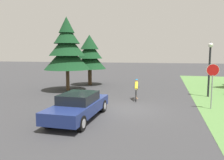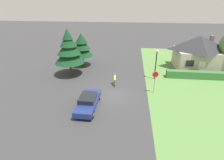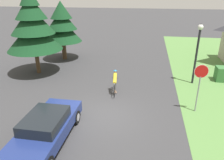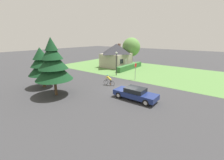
{
  "view_description": "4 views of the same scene",
  "coord_description": "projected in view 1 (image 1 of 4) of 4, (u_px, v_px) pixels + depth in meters",
  "views": [
    {
      "loc": [
        2.3,
        -12.49,
        3.26
      ],
      "look_at": [
        -0.94,
        0.19,
        1.71
      ],
      "focal_mm": 35.0,
      "sensor_mm": 36.0,
      "label": 1
    },
    {
      "loc": [
        2.08,
        -17.02,
        9.94
      ],
      "look_at": [
        0.06,
        0.64,
        1.71
      ],
      "focal_mm": 28.0,
      "sensor_mm": 36.0,
      "label": 2
    },
    {
      "loc": [
        2.13,
        -9.71,
        6.21
      ],
      "look_at": [
        0.31,
        0.96,
        1.68
      ],
      "focal_mm": 35.0,
      "sensor_mm": 36.0,
      "label": 3
    },
    {
      "loc": [
        -15.45,
        -9.64,
        6.52
      ],
      "look_at": [
        -1.78,
        0.82,
        1.56
      ],
      "focal_mm": 24.0,
      "sensor_mm": 36.0,
      "label": 4
    }
  ],
  "objects": [
    {
      "name": "street_lamp",
      "position": [
        210.0,
        61.0,
        16.47
      ],
      "size": [
        0.36,
        0.36,
        4.19
      ],
      "color": "black",
      "rests_on": "ground"
    },
    {
      "name": "ground_plane",
      "position": [
        127.0,
        109.0,
        12.97
      ],
      "size": [
        140.0,
        140.0,
        0.0
      ],
      "primitive_type": "plane",
      "color": "#38383A"
    },
    {
      "name": "cyclist",
      "position": [
        136.0,
        90.0,
        15.57
      ],
      "size": [
        0.44,
        1.79,
        1.5
      ],
      "rotation": [
        0.0,
        0.0,
        1.67
      ],
      "color": "black",
      "rests_on": "ground"
    },
    {
      "name": "conifer_tall_far",
      "position": [
        90.0,
        54.0,
        23.02
      ],
      "size": [
        3.45,
        3.45,
        5.28
      ],
      "color": "#4C3823",
      "rests_on": "ground"
    },
    {
      "name": "stop_sign",
      "position": [
        212.0,
        77.0,
        12.81
      ],
      "size": [
        0.72,
        0.07,
        2.7
      ],
      "rotation": [
        0.0,
        0.0,
        3.2
      ],
      "color": "gray",
      "rests_on": "ground"
    },
    {
      "name": "conifer_tall_near",
      "position": [
        67.0,
        49.0,
        19.38
      ],
      "size": [
        4.1,
        4.1,
        6.54
      ],
      "color": "#4C3823",
      "rests_on": "ground"
    },
    {
      "name": "sedan_left_lane",
      "position": [
        79.0,
        106.0,
        10.98
      ],
      "size": [
        1.83,
        4.75,
        1.32
      ],
      "rotation": [
        0.0,
        0.0,
        1.57
      ],
      "color": "navy",
      "rests_on": "ground"
    }
  ]
}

